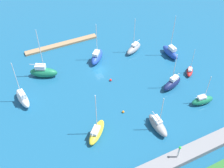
{
  "coord_description": "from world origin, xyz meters",
  "views": [
    {
      "loc": [
        23.84,
        57.68,
        52.21
      ],
      "look_at": [
        0.0,
        8.62,
        1.5
      ],
      "focal_mm": 43.3,
      "sensor_mm": 36.0,
      "label": 1
    }
  ],
  "objects_px": {
    "sailboat_white_outer_mooring": "(23,98)",
    "sailboat_green_lone_north": "(202,100)",
    "pier_dock": "(62,44)",
    "sailboat_yellow_west_end": "(97,132)",
    "sailboat_blue_lone_south": "(97,57)",
    "mooring_buoy_orange": "(123,112)",
    "sailboat_green_center_basin": "(43,72)",
    "sailboat_red_far_south": "(190,71)",
    "sailboat_navy_east_end": "(172,83)",
    "sailboat_gray_off_beacon": "(158,125)",
    "mooring_buoy_red": "(111,80)",
    "sailboat_gray_mid_basin": "(134,48)",
    "harbor_beacon": "(179,151)",
    "sailboat_blue_by_breakwater": "(170,52)"
  },
  "relations": [
    {
      "from": "sailboat_green_center_basin",
      "to": "mooring_buoy_orange",
      "type": "xyz_separation_m",
      "value": [
        -14.28,
        22.59,
        -1.38
      ]
    },
    {
      "from": "sailboat_green_center_basin",
      "to": "sailboat_red_far_south",
      "type": "distance_m",
      "value": 42.8
    },
    {
      "from": "sailboat_red_far_south",
      "to": "mooring_buoy_orange",
      "type": "distance_m",
      "value": 25.25
    },
    {
      "from": "sailboat_navy_east_end",
      "to": "sailboat_red_far_south",
      "type": "distance_m",
      "value": 8.59
    },
    {
      "from": "harbor_beacon",
      "to": "mooring_buoy_orange",
      "type": "relative_size",
      "value": 6.18
    },
    {
      "from": "sailboat_green_lone_north",
      "to": "mooring_buoy_orange",
      "type": "xyz_separation_m",
      "value": [
        20.05,
        -6.2,
        -0.9
      ]
    },
    {
      "from": "sailboat_white_outer_mooring",
      "to": "sailboat_blue_by_breakwater",
      "type": "relative_size",
      "value": 0.93
    },
    {
      "from": "pier_dock",
      "to": "sailboat_blue_by_breakwater",
      "type": "distance_m",
      "value": 35.87
    },
    {
      "from": "sailboat_gray_mid_basin",
      "to": "sailboat_red_far_south",
      "type": "bearing_deg",
      "value": 92.51
    },
    {
      "from": "sailboat_green_center_basin",
      "to": "sailboat_blue_by_breakwater",
      "type": "height_order",
      "value": "sailboat_green_center_basin"
    },
    {
      "from": "sailboat_blue_lone_south",
      "to": "mooring_buoy_orange",
      "type": "distance_m",
      "value": 22.83
    },
    {
      "from": "sailboat_navy_east_end",
      "to": "sailboat_blue_by_breakwater",
      "type": "bearing_deg",
      "value": -139.38
    },
    {
      "from": "sailboat_yellow_west_end",
      "to": "sailboat_gray_off_beacon",
      "type": "bearing_deg",
      "value": -63.3
    },
    {
      "from": "sailboat_green_center_basin",
      "to": "sailboat_yellow_west_end",
      "type": "xyz_separation_m",
      "value": [
        -5.43,
        26.08,
        -0.46
      ]
    },
    {
      "from": "sailboat_gray_mid_basin",
      "to": "mooring_buoy_red",
      "type": "relative_size",
      "value": 16.95
    },
    {
      "from": "pier_dock",
      "to": "sailboat_yellow_west_end",
      "type": "bearing_deg",
      "value": 83.85
    },
    {
      "from": "sailboat_green_center_basin",
      "to": "sailboat_green_lone_north",
      "type": "xyz_separation_m",
      "value": [
        -34.33,
        28.79,
        -0.48
      ]
    },
    {
      "from": "sailboat_blue_lone_south",
      "to": "sailboat_blue_by_breakwater",
      "type": "height_order",
      "value": "sailboat_blue_by_breakwater"
    },
    {
      "from": "pier_dock",
      "to": "mooring_buoy_red",
      "type": "bearing_deg",
      "value": 106.73
    },
    {
      "from": "sailboat_blue_lone_south",
      "to": "sailboat_navy_east_end",
      "type": "xyz_separation_m",
      "value": [
        -13.93,
        20.23,
        -0.13
      ]
    },
    {
      "from": "sailboat_gray_mid_basin",
      "to": "mooring_buoy_red",
      "type": "xyz_separation_m",
      "value": [
        12.99,
        9.57,
        -0.89
      ]
    },
    {
      "from": "sailboat_green_center_basin",
      "to": "sailboat_yellow_west_end",
      "type": "distance_m",
      "value": 26.65
    },
    {
      "from": "sailboat_white_outer_mooring",
      "to": "harbor_beacon",
      "type": "bearing_deg",
      "value": -149.2
    },
    {
      "from": "sailboat_green_center_basin",
      "to": "mooring_buoy_red",
      "type": "distance_m",
      "value": 19.61
    },
    {
      "from": "harbor_beacon",
      "to": "sailboat_gray_mid_basin",
      "type": "distance_m",
      "value": 40.77
    },
    {
      "from": "sailboat_green_lone_north",
      "to": "sailboat_blue_lone_south",
      "type": "bearing_deg",
      "value": 128.79
    },
    {
      "from": "sailboat_yellow_west_end",
      "to": "sailboat_blue_by_breakwater",
      "type": "xyz_separation_m",
      "value": [
        -33.45,
        -18.25,
        0.31
      ]
    },
    {
      "from": "sailboat_blue_lone_south",
      "to": "sailboat_yellow_west_end",
      "type": "distance_m",
      "value": 28.56
    },
    {
      "from": "sailboat_green_lone_north",
      "to": "sailboat_gray_off_beacon",
      "type": "bearing_deg",
      "value": -165.32
    },
    {
      "from": "sailboat_blue_by_breakwater",
      "to": "mooring_buoy_red",
      "type": "xyz_separation_m",
      "value": [
        22.27,
        2.52,
        -1.18
      ]
    },
    {
      "from": "harbor_beacon",
      "to": "sailboat_yellow_west_end",
      "type": "relative_size",
      "value": 0.29
    },
    {
      "from": "harbor_beacon",
      "to": "sailboat_gray_off_beacon",
      "type": "relative_size",
      "value": 0.35
    },
    {
      "from": "pier_dock",
      "to": "harbor_beacon",
      "type": "distance_m",
      "value": 53.56
    },
    {
      "from": "sailboat_green_center_basin",
      "to": "sailboat_red_far_south",
      "type": "xyz_separation_m",
      "value": [
        -39.02,
        17.57,
        -0.79
      ]
    },
    {
      "from": "sailboat_gray_off_beacon",
      "to": "mooring_buoy_red",
      "type": "relative_size",
      "value": 15.13
    },
    {
      "from": "sailboat_green_center_basin",
      "to": "pier_dock",
      "type": "bearing_deg",
      "value": 82.46
    },
    {
      "from": "harbor_beacon",
      "to": "sailboat_blue_lone_south",
      "type": "height_order",
      "value": "sailboat_blue_lone_south"
    },
    {
      "from": "mooring_buoy_orange",
      "to": "pier_dock",
      "type": "bearing_deg",
      "value": -82.53
    },
    {
      "from": "sailboat_white_outer_mooring",
      "to": "sailboat_green_lone_north",
      "type": "xyz_separation_m",
      "value": [
        -42.01,
        20.86,
        -0.47
      ]
    },
    {
      "from": "sailboat_gray_off_beacon",
      "to": "mooring_buoy_orange",
      "type": "height_order",
      "value": "sailboat_gray_off_beacon"
    },
    {
      "from": "harbor_beacon",
      "to": "sailboat_gray_mid_basin",
      "type": "height_order",
      "value": "sailboat_gray_mid_basin"
    },
    {
      "from": "harbor_beacon",
      "to": "sailboat_gray_off_beacon",
      "type": "bearing_deg",
      "value": -96.77
    },
    {
      "from": "sailboat_gray_mid_basin",
      "to": "sailboat_green_lone_north",
      "type": "xyz_separation_m",
      "value": [
        -4.73,
        28.01,
        -0.05
      ]
    },
    {
      "from": "sailboat_gray_mid_basin",
      "to": "sailboat_gray_off_beacon",
      "type": "bearing_deg",
      "value": 44.27
    },
    {
      "from": "sailboat_red_far_south",
      "to": "sailboat_yellow_west_end",
      "type": "bearing_deg",
      "value": 147.19
    },
    {
      "from": "sailboat_green_lone_north",
      "to": "sailboat_navy_east_end",
      "type": "bearing_deg",
      "value": 119.66
    },
    {
      "from": "sailboat_white_outer_mooring",
      "to": "sailboat_green_lone_north",
      "type": "relative_size",
      "value": 1.38
    },
    {
      "from": "sailboat_green_center_basin",
      "to": "mooring_buoy_orange",
      "type": "distance_m",
      "value": 26.76
    },
    {
      "from": "sailboat_red_far_south",
      "to": "mooring_buoy_orange",
      "type": "bearing_deg",
      "value": 144.44
    },
    {
      "from": "sailboat_green_center_basin",
      "to": "sailboat_gray_mid_basin",
      "type": "distance_m",
      "value": 29.61
    }
  ]
}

